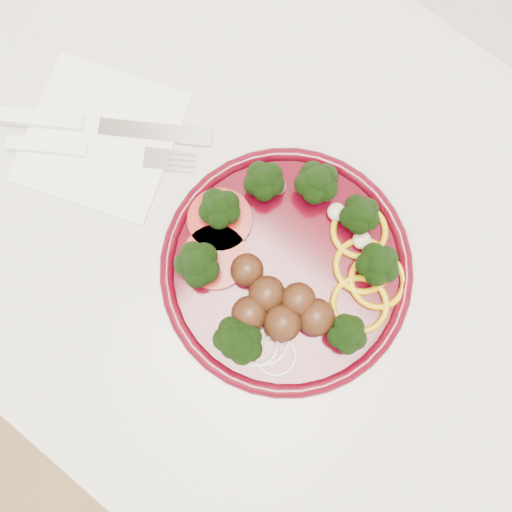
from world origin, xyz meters
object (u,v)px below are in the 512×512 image
Objects in this scene: knife at (77,123)px; fork at (70,149)px; plate at (286,269)px; napkin at (101,137)px.

knife is 1.13× the size of fork.
fork is at bearing -97.00° from knife.
fork is at bearing -170.82° from plate.
knife reaches higher than fork.
plate is 1.45× the size of fork.
knife is 0.03m from fork.
knife reaches higher than napkin.
knife is at bearing -169.79° from napkin.
napkin is 0.03m from fork.
knife is at bearing 83.00° from fork.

